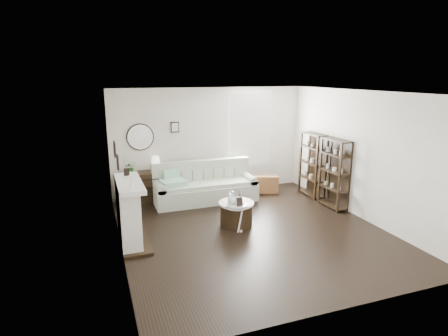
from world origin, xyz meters
name	(u,v)px	position (x,y,z in m)	size (l,w,h in m)	color
room	(237,130)	(0.73, 2.70, 1.60)	(5.50, 5.50, 5.50)	black
fireplace	(129,214)	(-2.32, 0.30, 0.54)	(0.50, 1.40, 1.84)	silver
shelf_unit_far	(313,165)	(2.33, 1.55, 0.80)	(0.30, 0.80, 1.60)	black
shelf_unit_near	(334,174)	(2.33, 0.65, 0.80)	(0.30, 0.80, 1.60)	black
sofa	(205,188)	(-0.35, 2.08, 0.32)	(2.46, 0.85, 0.96)	#ABB3A0
quilt	(173,183)	(-1.16, 1.95, 0.56)	(0.55, 0.45, 0.14)	#24845D
suitcase	(265,184)	(1.33, 2.15, 0.22)	(0.67, 0.22, 0.45)	brown
dresser	(143,187)	(-1.78, 2.47, 0.37)	(1.11, 0.48, 0.74)	black
table_lamp	(156,164)	(-1.45, 2.47, 0.93)	(0.24, 0.24, 0.37)	beige
potted_plant	(130,168)	(-2.05, 2.42, 0.89)	(0.27, 0.23, 0.30)	#1B5117
drum_table	(236,214)	(-0.19, 0.36, 0.25)	(0.72, 0.72, 0.50)	black
pedestal_table	(236,206)	(-0.27, 0.15, 0.49)	(0.44, 0.44, 0.54)	white
eiffel_drum	(239,196)	(-0.11, 0.41, 0.60)	(0.12, 0.12, 0.20)	black
bottle_drum	(229,198)	(-0.37, 0.28, 0.64)	(0.07, 0.07, 0.29)	silver
card_frame_drum	(237,201)	(-0.24, 0.18, 0.59)	(0.13, 0.01, 0.18)	white
eiffel_ped	(240,199)	(-0.18, 0.18, 0.62)	(0.10, 0.10, 0.17)	black
flask_ped	(232,198)	(-0.35, 0.17, 0.67)	(0.14, 0.14, 0.27)	silver
card_frame_ped	(240,202)	(-0.25, 0.04, 0.62)	(0.13, 0.01, 0.17)	black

